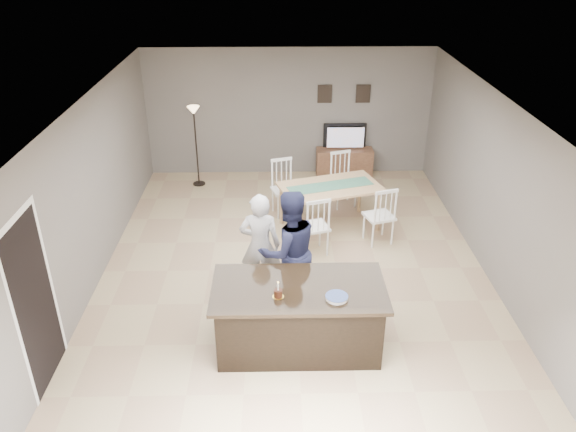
{
  "coord_description": "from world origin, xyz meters",
  "views": [
    {
      "loc": [
        -0.25,
        -7.51,
        4.83
      ],
      "look_at": [
        -0.1,
        -0.3,
        1.11
      ],
      "focal_mm": 35.0,
      "sensor_mm": 36.0,
      "label": 1
    }
  ],
  "objects_px": {
    "woman": "(260,246)",
    "man": "(289,251)",
    "kitchen_island": "(298,316)",
    "plate_stack": "(337,297)",
    "tv_console": "(344,162)",
    "floor_lamp": "(195,125)",
    "birthday_cake": "(278,293)",
    "television": "(345,137)",
    "dining_table": "(330,193)"
  },
  "relations": [
    {
      "from": "man",
      "to": "birthday_cake",
      "type": "distance_m",
      "value": 1.08
    },
    {
      "from": "floor_lamp",
      "to": "dining_table",
      "type": "bearing_deg",
      "value": -37.02
    },
    {
      "from": "tv_console",
      "to": "woman",
      "type": "height_order",
      "value": "woman"
    },
    {
      "from": "birthday_cake",
      "to": "dining_table",
      "type": "relative_size",
      "value": 0.09
    },
    {
      "from": "tv_console",
      "to": "man",
      "type": "bearing_deg",
      "value": -105.48
    },
    {
      "from": "floor_lamp",
      "to": "woman",
      "type": "bearing_deg",
      "value": -70.6
    },
    {
      "from": "woman",
      "to": "man",
      "type": "distance_m",
      "value": 0.52
    },
    {
      "from": "tv_console",
      "to": "kitchen_island",
      "type": "bearing_deg",
      "value": -102.16
    },
    {
      "from": "tv_console",
      "to": "floor_lamp",
      "type": "xyz_separation_m",
      "value": [
        -3.1,
        -0.41,
        1.0
      ]
    },
    {
      "from": "tv_console",
      "to": "television",
      "type": "relative_size",
      "value": 1.31
    },
    {
      "from": "woman",
      "to": "man",
      "type": "relative_size",
      "value": 0.9
    },
    {
      "from": "television",
      "to": "plate_stack",
      "type": "bearing_deg",
      "value": 82.67
    },
    {
      "from": "kitchen_island",
      "to": "birthday_cake",
      "type": "relative_size",
      "value": 9.96
    },
    {
      "from": "tv_console",
      "to": "man",
      "type": "relative_size",
      "value": 0.67
    },
    {
      "from": "woman",
      "to": "plate_stack",
      "type": "relative_size",
      "value": 5.9
    },
    {
      "from": "birthday_cake",
      "to": "tv_console",
      "type": "bearing_deg",
      "value": 75.85
    },
    {
      "from": "birthday_cake",
      "to": "dining_table",
      "type": "xyz_separation_m",
      "value": [
        0.93,
        3.41,
        -0.28
      ]
    },
    {
      "from": "woman",
      "to": "dining_table",
      "type": "xyz_separation_m",
      "value": [
        1.18,
        2.03,
        -0.13
      ]
    },
    {
      "from": "kitchen_island",
      "to": "floor_lamp",
      "type": "height_order",
      "value": "floor_lamp"
    },
    {
      "from": "birthday_cake",
      "to": "plate_stack",
      "type": "distance_m",
      "value": 0.7
    },
    {
      "from": "dining_table",
      "to": "floor_lamp",
      "type": "relative_size",
      "value": 1.39
    },
    {
      "from": "tv_console",
      "to": "woman",
      "type": "relative_size",
      "value": 0.75
    },
    {
      "from": "birthday_cake",
      "to": "floor_lamp",
      "type": "xyz_separation_m",
      "value": [
        -1.65,
        5.36,
        0.35
      ]
    },
    {
      "from": "floor_lamp",
      "to": "television",
      "type": "bearing_deg",
      "value": 8.82
    },
    {
      "from": "woman",
      "to": "birthday_cake",
      "type": "height_order",
      "value": "woman"
    },
    {
      "from": "kitchen_island",
      "to": "tv_console",
      "type": "relative_size",
      "value": 1.79
    },
    {
      "from": "man",
      "to": "dining_table",
      "type": "xyz_separation_m",
      "value": [
        0.78,
        2.35,
        -0.22
      ]
    },
    {
      "from": "birthday_cake",
      "to": "woman",
      "type": "bearing_deg",
      "value": 100.24
    },
    {
      "from": "woman",
      "to": "man",
      "type": "xyz_separation_m",
      "value": [
        0.4,
        -0.31,
        0.09
      ]
    },
    {
      "from": "tv_console",
      "to": "plate_stack",
      "type": "distance_m",
      "value": 5.91
    },
    {
      "from": "man",
      "to": "floor_lamp",
      "type": "bearing_deg",
      "value": -87.93
    },
    {
      "from": "kitchen_island",
      "to": "tv_console",
      "type": "xyz_separation_m",
      "value": [
        1.2,
        5.57,
        -0.15
      ]
    },
    {
      "from": "kitchen_island",
      "to": "man",
      "type": "xyz_separation_m",
      "value": [
        -0.1,
        0.87,
        0.44
      ]
    },
    {
      "from": "tv_console",
      "to": "floor_lamp",
      "type": "bearing_deg",
      "value": -172.44
    },
    {
      "from": "birthday_cake",
      "to": "floor_lamp",
      "type": "distance_m",
      "value": 5.62
    },
    {
      "from": "kitchen_island",
      "to": "dining_table",
      "type": "bearing_deg",
      "value": 78.16
    },
    {
      "from": "tv_console",
      "to": "dining_table",
      "type": "distance_m",
      "value": 2.44
    },
    {
      "from": "man",
      "to": "dining_table",
      "type": "relative_size",
      "value": 0.76
    },
    {
      "from": "woman",
      "to": "floor_lamp",
      "type": "bearing_deg",
      "value": -66.18
    },
    {
      "from": "dining_table",
      "to": "floor_lamp",
      "type": "bearing_deg",
      "value": 125.66
    },
    {
      "from": "television",
      "to": "man",
      "type": "height_order",
      "value": "man"
    },
    {
      "from": "tv_console",
      "to": "plate_stack",
      "type": "bearing_deg",
      "value": -97.42
    },
    {
      "from": "woman",
      "to": "floor_lamp",
      "type": "distance_m",
      "value": 4.25
    },
    {
      "from": "plate_stack",
      "to": "kitchen_island",
      "type": "bearing_deg",
      "value": 150.15
    },
    {
      "from": "kitchen_island",
      "to": "plate_stack",
      "type": "xyz_separation_m",
      "value": [
        0.44,
        -0.25,
        0.47
      ]
    },
    {
      "from": "woman",
      "to": "plate_stack",
      "type": "height_order",
      "value": "woman"
    },
    {
      "from": "kitchen_island",
      "to": "woman",
      "type": "height_order",
      "value": "woman"
    },
    {
      "from": "television",
      "to": "woman",
      "type": "relative_size",
      "value": 0.57
    },
    {
      "from": "woman",
      "to": "birthday_cake",
      "type": "distance_m",
      "value": 1.41
    },
    {
      "from": "man",
      "to": "birthday_cake",
      "type": "height_order",
      "value": "man"
    }
  ]
}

